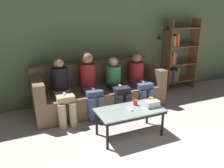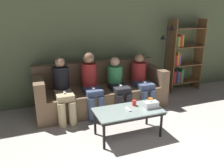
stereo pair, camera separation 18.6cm
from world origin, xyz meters
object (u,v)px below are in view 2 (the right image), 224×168
coffee_table (128,112)px  standing_lamp (166,53)px  couch (101,92)px  game_remote (128,109)px  seated_person_right_end (141,79)px  tissue_box (151,105)px  bookshelf (181,59)px  cup_near_right (134,103)px  seated_person_mid_left (91,82)px  cup_near_left (150,101)px  seated_person_left_end (63,88)px  seated_person_mid_right (117,83)px

coffee_table → standing_lamp: bearing=41.2°
couch → game_remote: size_ratio=17.03×
seated_person_right_end → coffee_table: bearing=-126.8°
tissue_box → bookshelf: (1.75, 1.57, 0.30)m
standing_lamp → seated_person_right_end: standing_lamp is taller
couch → tissue_box: couch is taller
cup_near_right → seated_person_mid_left: seated_person_mid_left is taller
cup_near_right → standing_lamp: 1.96m
cup_near_left → seated_person_left_end: (-1.25, 0.90, 0.09)m
cup_near_left → seated_person_left_end: bearing=144.1°
standing_lamp → coffee_table: bearing=-138.8°
cup_near_left → game_remote: (-0.43, -0.07, -0.04)m
game_remote → coffee_table: bearing=88.2°
seated_person_left_end → game_remote: bearing=-49.7°
coffee_table → tissue_box: tissue_box is taller
standing_lamp → seated_person_mid_right: size_ratio=1.54×
couch → cup_near_right: couch is taller
seated_person_mid_left → seated_person_mid_right: (0.52, -0.03, -0.06)m
tissue_box → game_remote: bearing=171.5°
coffee_table → seated_person_mid_left: (-0.30, 1.01, 0.22)m
seated_person_left_end → bookshelf: bearing=10.4°
game_remote → standing_lamp: size_ratio=0.09×
coffee_table → game_remote: bearing=-91.8°
cup_near_left → cup_near_right: (-0.27, 0.04, -0.01)m
couch → cup_near_left: size_ratio=24.50×
couch → cup_near_left: bearing=-68.0°
cup_near_left → seated_person_mid_left: 1.19m
coffee_table → tissue_box: size_ratio=4.69×
coffee_table → cup_near_left: (0.43, 0.07, 0.10)m
cup_near_right → couch: bearing=100.2°
coffee_table → bookshelf: bookshelf is taller
couch → seated_person_right_end: 0.86m
game_remote → standing_lamp: standing_lamp is taller
tissue_box → standing_lamp: bearing=49.9°
cup_near_left → tissue_box: 0.14m
cup_near_left → game_remote: size_ratio=0.70×
couch → standing_lamp: 1.75m
cup_near_right → seated_person_right_end: seated_person_right_end is taller
cup_near_left → standing_lamp: bearing=48.7°
tissue_box → seated_person_right_end: size_ratio=0.20×
tissue_box → seated_person_mid_left: bearing=122.2°
tissue_box → seated_person_left_end: (-1.19, 1.03, 0.09)m
coffee_table → game_remote: size_ratio=6.87×
seated_person_right_end → seated_person_mid_right: bearing=-177.5°
couch → standing_lamp: standing_lamp is taller
tissue_box → bookshelf: bookshelf is taller
bookshelf → seated_person_right_end: (-1.37, -0.52, -0.22)m
cup_near_left → cup_near_right: cup_near_left is taller
standing_lamp → bookshelf: bearing=14.6°
bookshelf → cup_near_left: bearing=-139.4°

